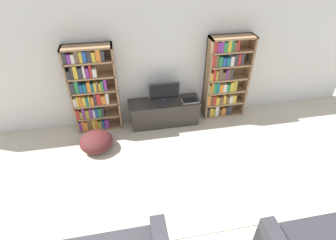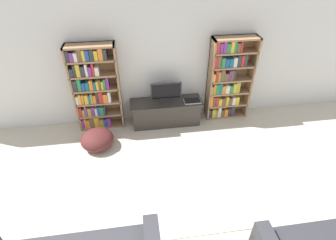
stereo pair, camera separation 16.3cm
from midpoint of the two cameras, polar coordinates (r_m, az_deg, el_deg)
name	(u,v)px [view 2 (the right image)]	position (r m, az deg, el deg)	size (l,w,h in m)	color
wall_back	(158,61)	(5.24, -1.31, 12.81)	(8.80, 0.06, 2.60)	silver
bookshelf_left	(94,88)	(5.27, -14.94, 6.68)	(0.89, 0.30, 1.76)	#93704C
bookshelf_right	(227,79)	(5.58, 13.54, 8.57)	(0.89, 0.30, 1.76)	#93704C
tv_stand	(166,112)	(5.50, 0.44, 1.71)	(1.47, 0.48, 0.53)	#332D28
television	(166,92)	(5.23, 0.47, 6.04)	(0.62, 0.16, 0.43)	#2D2D33
laptop	(192,101)	(5.38, 6.17, 4.13)	(0.34, 0.21, 0.03)	silver
area_rug	(163,186)	(4.38, -0.05, -14.29)	(2.45, 1.82, 0.02)	beige
beanbag_ottoman	(97,139)	(5.11, -14.26, -4.14)	(0.62, 0.62, 0.34)	#4C1E1E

